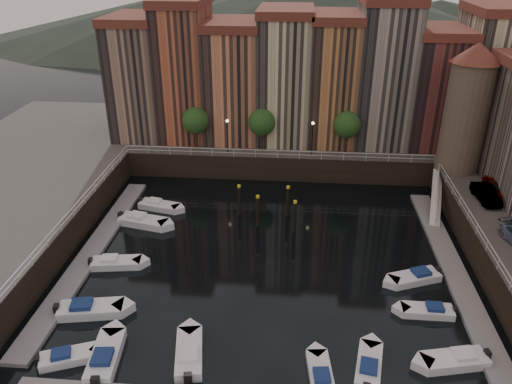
# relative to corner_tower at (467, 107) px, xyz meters

# --- Properties ---
(ground) EXTENTS (200.00, 200.00, 0.00)m
(ground) POSITION_rel_corner_tower_xyz_m (-20.00, -14.50, -10.19)
(ground) COLOR black
(ground) RESTS_ON ground
(quay_far) EXTENTS (80.00, 20.00, 3.00)m
(quay_far) POSITION_rel_corner_tower_xyz_m (-20.00, 11.50, -8.69)
(quay_far) COLOR black
(quay_far) RESTS_ON ground
(dock_left) EXTENTS (2.00, 28.00, 0.35)m
(dock_left) POSITION_rel_corner_tower_xyz_m (-36.20, -15.50, -10.02)
(dock_left) COLOR gray
(dock_left) RESTS_ON ground
(dock_right) EXTENTS (2.00, 28.00, 0.35)m
(dock_right) POSITION_rel_corner_tower_xyz_m (-3.80, -15.50, -10.02)
(dock_right) COLOR gray
(dock_right) RESTS_ON ground
(mountains) EXTENTS (145.00, 100.00, 18.00)m
(mountains) POSITION_rel_corner_tower_xyz_m (-18.28, 95.50, -2.28)
(mountains) COLOR #2D382D
(mountains) RESTS_ON ground
(far_terrace) EXTENTS (48.70, 10.30, 17.50)m
(far_terrace) POSITION_rel_corner_tower_xyz_m (-16.69, 9.00, 0.76)
(far_terrace) COLOR #93735D
(far_terrace) RESTS_ON quay_far
(corner_tower) EXTENTS (5.20, 5.20, 13.80)m
(corner_tower) POSITION_rel_corner_tower_xyz_m (0.00, 0.00, 0.00)
(corner_tower) COLOR #6B5B4C
(corner_tower) RESTS_ON quay_right
(promenade_trees) EXTENTS (21.20, 3.20, 5.20)m
(promenade_trees) POSITION_rel_corner_tower_xyz_m (-21.33, 3.70, -3.61)
(promenade_trees) COLOR black
(promenade_trees) RESTS_ON quay_far
(street_lamps) EXTENTS (10.36, 0.36, 4.18)m
(street_lamps) POSITION_rel_corner_tower_xyz_m (-21.00, 2.70, -4.30)
(street_lamps) COLOR black
(street_lamps) RESTS_ON quay_far
(railings) EXTENTS (36.08, 34.04, 0.52)m
(railings) POSITION_rel_corner_tower_xyz_m (-20.00, -9.62, -6.41)
(railings) COLOR white
(railings) RESTS_ON ground
(gangway) EXTENTS (2.78, 8.32, 3.73)m
(gangway) POSITION_rel_corner_tower_xyz_m (-2.90, -4.50, -8.28)
(gangway) COLOR white
(gangway) RESTS_ON ground
(mooring_pilings) EXTENTS (6.15, 3.54, 3.78)m
(mooring_pilings) POSITION_rel_corner_tower_xyz_m (-20.27, -8.41, -8.54)
(mooring_pilings) COLOR black
(mooring_pilings) RESTS_ON ground
(boat_left_0) EXTENTS (4.28, 2.87, 0.97)m
(boat_left_0) POSITION_rel_corner_tower_xyz_m (-32.75, -28.54, -9.87)
(boat_left_0) COLOR white
(boat_left_0) RESTS_ON ground
(boat_left_1) EXTENTS (5.32, 2.73, 1.19)m
(boat_left_1) POSITION_rel_corner_tower_xyz_m (-33.18, -23.71, -9.79)
(boat_left_1) COLOR white
(boat_left_1) RESTS_ON ground
(boat_left_2) EXTENTS (4.65, 2.26, 1.04)m
(boat_left_2) POSITION_rel_corner_tower_xyz_m (-33.35, -17.38, -9.84)
(boat_left_2) COLOR white
(boat_left_2) RESTS_ON ground
(boat_left_3) EXTENTS (5.42, 2.96, 1.21)m
(boat_left_3) POSITION_rel_corner_tower_xyz_m (-33.07, -10.04, -9.79)
(boat_left_3) COLOR white
(boat_left_3) RESTS_ON ground
(boat_left_4) EXTENTS (4.75, 2.66, 1.06)m
(boat_left_4) POSITION_rel_corner_tower_xyz_m (-32.34, -6.52, -9.84)
(boat_left_4) COLOR white
(boat_left_4) RESTS_ON ground
(boat_right_0) EXTENTS (4.86, 2.66, 1.09)m
(boat_right_0) POSITION_rel_corner_tower_xyz_m (-6.51, -26.61, -9.83)
(boat_right_0) COLOR white
(boat_right_0) RESTS_ON ground
(boat_right_1) EXTENTS (4.15, 1.53, 0.95)m
(boat_right_1) POSITION_rel_corner_tower_xyz_m (-7.21, -21.55, -9.87)
(boat_right_1) COLOR white
(boat_right_1) RESTS_ON ground
(boat_right_2) EXTENTS (4.67, 3.17, 1.06)m
(boat_right_2) POSITION_rel_corner_tower_xyz_m (-7.36, -17.29, -9.84)
(boat_right_2) COLOR white
(boat_right_2) RESTS_ON ground
(boat_near_0) EXTENTS (2.32, 5.14, 1.16)m
(boat_near_0) POSITION_rel_corner_tower_xyz_m (-30.22, -28.39, -9.80)
(boat_near_0) COLOR white
(boat_near_0) RESTS_ON ground
(boat_near_1) EXTENTS (2.59, 5.05, 1.13)m
(boat_near_1) POSITION_rel_corner_tower_xyz_m (-24.59, -27.64, -9.81)
(boat_near_1) COLOR white
(boat_near_1) RESTS_ON ground
(boat_near_2) EXTENTS (1.92, 4.19, 0.94)m
(boat_near_2) POSITION_rel_corner_tower_xyz_m (-15.66, -28.66, -9.88)
(boat_near_2) COLOR white
(boat_near_2) RESTS_ON ground
(boat_near_3) EXTENTS (2.37, 4.53, 1.01)m
(boat_near_3) POSITION_rel_corner_tower_xyz_m (-12.43, -27.64, -9.85)
(boat_near_3) COLOR white
(boat_near_3) RESTS_ON ground
(car_a) EXTENTS (2.66, 4.94, 1.60)m
(car_a) POSITION_rel_corner_tower_xyz_m (1.88, -6.56, -6.39)
(car_a) COLOR gray
(car_a) RESTS_ON quay_right
(car_b) EXTENTS (1.89, 4.51, 1.45)m
(car_b) POSITION_rel_corner_tower_xyz_m (0.72, -7.78, -6.47)
(car_b) COLOR gray
(car_b) RESTS_ON quay_right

